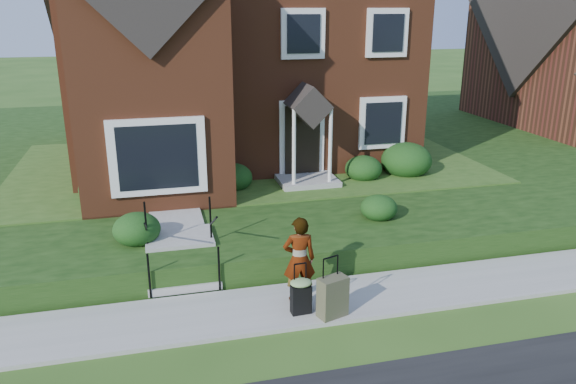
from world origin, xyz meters
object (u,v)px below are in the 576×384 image
object	(u,v)px
front_steps	(181,254)
suitcase_olive	(333,297)
woman	(299,259)
suitcase_black	(301,294)

from	to	relation	value
front_steps	suitcase_olive	bearing A→B (deg)	-44.78
woman	suitcase_olive	distance (m)	0.93
front_steps	woman	bearing A→B (deg)	-40.54
front_steps	suitcase_olive	size ratio (longest dim) A/B	1.82
suitcase_olive	woman	bearing A→B (deg)	102.93
woman	suitcase_olive	size ratio (longest dim) A/B	1.48
suitcase_black	front_steps	bearing A→B (deg)	128.56
front_steps	suitcase_black	bearing A→B (deg)	-48.62
front_steps	woman	size ratio (longest dim) A/B	1.23
woman	suitcase_olive	bearing A→B (deg)	127.07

